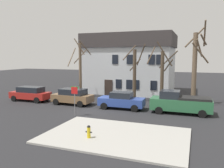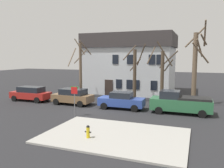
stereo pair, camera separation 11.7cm
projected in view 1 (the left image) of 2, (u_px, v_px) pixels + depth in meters
name	position (u px, v px, depth m)	size (l,w,h in m)	color
ground_plane	(93.00, 111.00, 21.66)	(120.00, 120.00, 0.00)	#262628
sidewalk_slab	(116.00, 135.00, 14.76)	(9.16, 6.11, 0.12)	#A8A59E
building_main	(130.00, 63.00, 32.92)	(12.37, 8.35, 8.28)	silver
tree_bare_near	(80.00, 68.00, 28.24)	(2.56, 2.41, 7.33)	brown
tree_bare_mid	(135.00, 73.00, 25.92)	(2.64, 1.71, 6.58)	#4C3D2D
tree_bare_far	(162.00, 74.00, 24.44)	(3.03, 2.70, 6.72)	#4C3D2D
tree_bare_end	(195.00, 65.00, 23.67)	(2.52, 2.55, 8.75)	brown
car_red_wagon	(30.00, 94.00, 26.45)	(4.72, 2.04, 1.68)	#AD231E
car_brown_wagon	(73.00, 96.00, 24.51)	(4.45, 2.22, 1.72)	brown
car_blue_sedan	(121.00, 100.00, 22.47)	(4.54, 2.03, 1.69)	#2D4799
pickup_truck_green	(180.00, 103.00, 20.68)	(5.39, 2.26, 2.06)	#2D6B42
fire_hydrant	(89.00, 131.00, 14.11)	(0.42, 0.22, 0.80)	gold
street_sign_pole	(75.00, 95.00, 19.55)	(0.76, 0.07, 2.61)	slate
bicycle_leaning	(74.00, 96.00, 27.95)	(1.75, 0.05, 1.03)	black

